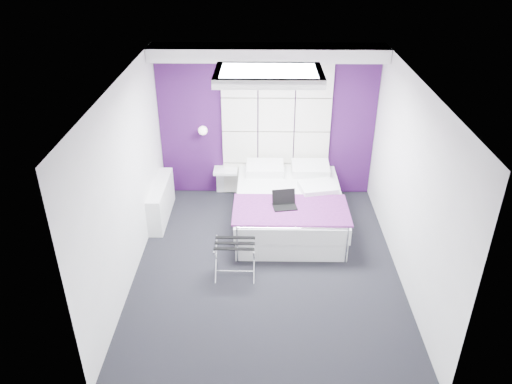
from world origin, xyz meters
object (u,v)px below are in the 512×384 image
(wall_lamp, at_px, (203,130))
(radiator, at_px, (161,201))
(bed, at_px, (289,207))
(nightstand, at_px, (226,171))
(luggage_rack, at_px, (235,259))
(laptop, at_px, (285,202))

(wall_lamp, relative_size, radiator, 0.12)
(wall_lamp, distance_m, radiator, 1.35)
(bed, bearing_deg, nightstand, 139.52)
(luggage_rack, height_order, laptop, laptop)
(wall_lamp, distance_m, laptop, 1.97)
(bed, bearing_deg, wall_lamp, 146.29)
(laptop, bearing_deg, radiator, 153.08)
(wall_lamp, relative_size, luggage_rack, 0.28)
(nightstand, bearing_deg, bed, -40.48)
(bed, height_order, luggage_rack, bed)
(nightstand, bearing_deg, wall_lamp, 173.51)
(bed, relative_size, laptop, 5.96)
(radiator, xyz_separation_m, luggage_rack, (1.26, -1.47, -0.04))
(bed, xyz_separation_m, laptop, (-0.09, -0.41, 0.33))
(radiator, xyz_separation_m, bed, (2.04, -0.17, 0.00))
(nightstand, bearing_deg, radiator, -144.02)
(wall_lamp, relative_size, bed, 0.07)
(laptop, bearing_deg, nightstand, 116.05)
(wall_lamp, height_order, radiator, wall_lamp)
(radiator, relative_size, nightstand, 2.99)
(radiator, height_order, luggage_rack, radiator)
(laptop, bearing_deg, wall_lamp, 124.01)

